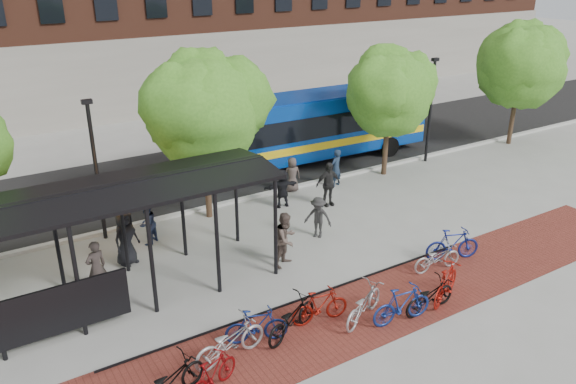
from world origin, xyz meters
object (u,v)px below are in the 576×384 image
pedestrian_0 (126,237)px  pedestrian_7 (336,168)px  bike_5 (320,306)px  bike_4 (291,318)px  pedestrian_5 (282,188)px  tree_c (390,88)px  bike_11 (453,244)px  bike_2 (230,341)px  pedestrian_8 (286,239)px  bike_6 (363,304)px  pedestrian_6 (292,175)px  bike_10 (437,258)px  pedestrian_9 (318,217)px  bike_8 (429,296)px  lamp_post_left (96,167)px  bike_3 (257,326)px  pedestrian_2 (147,223)px  tree_b (205,105)px  bus (310,124)px  pedestrian_1 (96,267)px  bike_9 (446,283)px  bus_shelter (91,209)px  bike_0 (169,382)px  pedestrian_4 (328,184)px  bike_7 (402,305)px  bike_1 (213,375)px  lamp_post_right (431,108)px

pedestrian_0 → pedestrian_7: size_ratio=1.14×
bike_5 → bike_4: bearing=102.6°
pedestrian_5 → pedestrian_7: (3.22, 0.70, 0.04)m
tree_c → bike_11: 9.03m
bike_2 → pedestrian_8: (3.73, 3.35, 0.39)m
bike_6 → pedestrian_6: size_ratio=1.28×
bike_10 → pedestrian_8: 4.94m
bike_6 → pedestrian_9: pedestrian_9 is taller
bike_8 → bike_10: size_ratio=1.06×
lamp_post_left → bike_2: size_ratio=2.47×
lamp_post_left → bike_3: size_ratio=3.03×
bike_4 → pedestrian_2: bearing=-9.7°
tree_b → pedestrian_9: 5.84m
bike_3 → bike_11: bearing=-66.6°
tree_c → bike_4: (-10.36, -8.16, -3.53)m
lamp_post_left → bike_5: (3.71, -8.34, -2.23)m
bus → pedestrian_1: bus is taller
bike_9 → pedestrian_1: 10.44m
bike_8 → pedestrian_7: size_ratio=1.10×
bus_shelter → lamp_post_left: lamp_post_left is taller
bus_shelter → pedestrian_7: bus_shelter is taller
bike_6 → pedestrian_5: bearing=-39.3°
bike_0 → bike_4: bearing=-97.9°
bike_11 → bike_4: bearing=116.7°
pedestrian_7 → pedestrian_9: pedestrian_7 is taller
tree_b → pedestrian_4: 5.95m
pedestrian_4 → pedestrian_6: pedestrian_4 is taller
bike_7 → bike_6: bearing=59.4°
bike_9 → pedestrian_4: 7.61m
tree_c → bike_1: tree_c is taller
tree_c → pedestrian_4: bearing=-160.1°
lamp_post_left → bike_1: lamp_post_left is taller
pedestrian_2 → lamp_post_left: bearing=-83.5°
tree_b → pedestrian_6: tree_b is taller
lamp_post_right → bike_2: bearing=-150.8°
bus_shelter → pedestrian_4: 10.20m
bus_shelter → bike_2: bearing=-65.3°
tree_b → pedestrian_9: bearing=-56.0°
bike_3 → pedestrian_6: 10.56m
bike_8 → pedestrian_2: 9.95m
bike_5 → pedestrian_4: bearing=-28.6°
bike_9 → tree_b: bearing=-4.2°
bike_7 → pedestrian_7: pedestrian_7 is taller
lamp_post_left → bike_3: (1.78, -8.20, -2.24)m
pedestrian_6 → pedestrian_8: pedestrian_8 is taller
tree_c → bike_1: 16.28m
bike_6 → bike_9: bike_9 is taller
tree_b → bike_0: (-5.02, -8.76, -3.94)m
lamp_post_left → pedestrian_8: 7.10m
bike_0 → pedestrian_2: bearing=-32.7°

